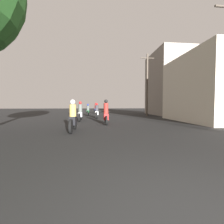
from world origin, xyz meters
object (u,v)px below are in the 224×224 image
at_px(utility_pole_far, 147,84).
at_px(building_right_near, 212,89).
at_px(motorcycle_white, 97,112).
at_px(motorcycle_black, 73,119).
at_px(motorcycle_blue, 96,109).
at_px(motorcycle_silver, 80,113).
at_px(motorcycle_green, 88,111).
at_px(building_right_far, 168,84).
at_px(motorcycle_red, 106,114).

bearing_deg(utility_pole_far, building_right_near, -64.06).
height_order(motorcycle_white, utility_pole_far, utility_pole_far).
relative_size(motorcycle_black, motorcycle_blue, 1.01).
bearing_deg(motorcycle_silver, motorcycle_green, 82.81).
height_order(motorcycle_green, utility_pole_far, utility_pole_far).
height_order(motorcycle_silver, motorcycle_green, motorcycle_silver).
bearing_deg(utility_pole_far, motorcycle_green, 170.74).
bearing_deg(motorcycle_white, building_right_far, 32.60).
bearing_deg(motorcycle_blue, motorcycle_red, -94.52).
distance_m(motorcycle_black, motorcycle_red, 3.29).
relative_size(building_right_near, utility_pole_far, 0.90).
relative_size(motorcycle_red, utility_pole_far, 0.26).
bearing_deg(motorcycle_red, motorcycle_white, 96.87).
xyz_separation_m(building_right_near, building_right_far, (0.37, 8.28, 1.53)).
xyz_separation_m(motorcycle_blue, utility_pole_far, (6.19, -6.51, 3.19)).
bearing_deg(building_right_far, motorcycle_black, -131.79).
bearing_deg(motorcycle_black, motorcycle_white, 88.01).
distance_m(motorcycle_black, motorcycle_white, 7.76).
xyz_separation_m(motorcycle_green, building_right_far, (10.58, 0.71, 3.53)).
relative_size(motorcycle_silver, building_right_near, 0.31).
bearing_deg(motorcycle_green, motorcycle_white, -71.08).
bearing_deg(motorcycle_silver, motorcycle_red, -53.40).
bearing_deg(building_right_far, utility_pole_far, -151.88).
relative_size(motorcycle_red, motorcycle_silver, 0.93).
distance_m(motorcycle_silver, motorcycle_green, 6.22).
bearing_deg(motorcycle_silver, motorcycle_black, -92.66).
relative_size(motorcycle_black, motorcycle_white, 0.93).
bearing_deg(building_right_near, motorcycle_blue, 125.77).
bearing_deg(motorcycle_green, motorcycle_silver, -90.54).
bearing_deg(utility_pole_far, motorcycle_silver, -145.48).
height_order(motorcycle_blue, building_right_near, building_right_near).
bearing_deg(motorcycle_silver, motorcycle_white, 58.49).
relative_size(motorcycle_silver, motorcycle_white, 0.99).
bearing_deg(motorcycle_silver, utility_pole_far, 29.72).
xyz_separation_m(motorcycle_red, motorcycle_blue, (-0.81, 13.80, 0.01)).
bearing_deg(motorcycle_white, motorcycle_green, 115.58).
relative_size(building_right_near, building_right_far, 0.81).
relative_size(motorcycle_red, building_right_near, 0.29).
relative_size(motorcycle_blue, building_right_far, 0.23).
distance_m(motorcycle_black, motorcycle_green, 11.21).
xyz_separation_m(motorcycle_white, utility_pole_far, (6.01, 2.38, 3.24)).
height_order(motorcycle_red, motorcycle_white, motorcycle_red).
height_order(motorcycle_blue, building_right_far, building_right_far).
bearing_deg(motorcycle_blue, motorcycle_silver, -103.58).
height_order(motorcycle_black, building_right_far, building_right_far).
distance_m(motorcycle_red, motorcycle_blue, 13.82).
bearing_deg(utility_pole_far, building_right_far, 28.12).
height_order(motorcycle_black, motorcycle_white, motorcycle_black).
bearing_deg(motorcycle_blue, building_right_near, -62.09).
bearing_deg(utility_pole_far, motorcycle_black, -125.47).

